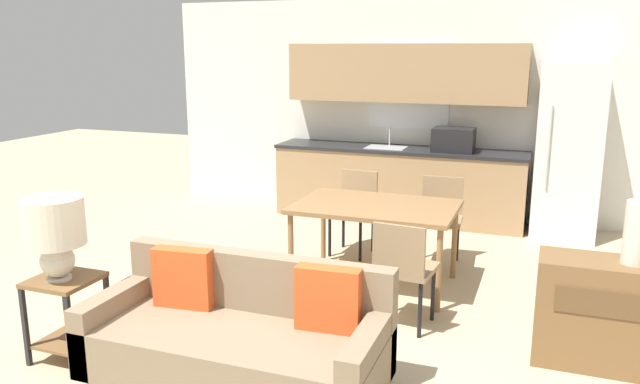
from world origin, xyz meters
TOP-DOWN VIEW (x-y plane):
  - wall_back at (0.00, 4.63)m, footprint 6.40×0.07m
  - kitchen_counter at (0.01, 4.33)m, footprint 3.08×0.65m
  - refrigerator at (1.93, 4.24)m, footprint 0.69×0.72m
  - dining_table at (0.33, 2.04)m, footprint 1.41×0.94m
  - couch at (-0.00, 0.06)m, footprint 1.86×0.80m
  - side_table at (-1.27, -0.04)m, footprint 0.42×0.42m
  - table_lamp at (-1.28, -0.08)m, footprint 0.40×0.40m
  - credenza at (2.32, 1.14)m, footprint 1.18×0.41m
  - vase at (2.31, 1.15)m, footprint 0.17×0.17m
  - dining_chair_far_right at (0.78, 2.82)m, footprint 0.45×0.45m
  - dining_chair_far_left at (-0.12, 2.84)m, footprint 0.46×0.46m
  - dining_chair_near_right at (0.77, 1.23)m, footprint 0.46×0.46m

SIDE VIEW (x-z plane):
  - couch at x=0.00m, z-range -0.08..0.74m
  - credenza at x=2.32m, z-range 0.00..0.74m
  - side_table at x=-1.27m, z-range 0.10..0.68m
  - dining_chair_far_right at x=0.78m, z-range 0.07..0.92m
  - dining_chair_far_left at x=-0.12m, z-range 0.07..0.92m
  - dining_chair_near_right at x=0.77m, z-range 0.07..0.92m
  - dining_table at x=0.33m, z-range 0.31..1.06m
  - kitchen_counter at x=0.01m, z-range -0.23..1.92m
  - table_lamp at x=-1.28m, z-range 0.66..1.22m
  - vase at x=2.31m, z-range 0.72..1.18m
  - refrigerator at x=1.93m, z-range 0.00..1.95m
  - wall_back at x=0.00m, z-range 0.00..2.70m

